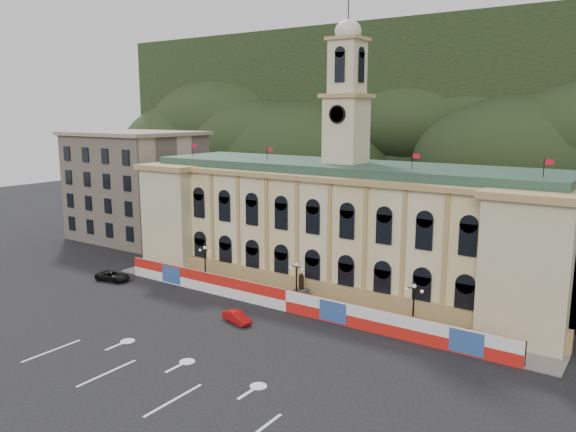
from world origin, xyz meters
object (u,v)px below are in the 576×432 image
Objects in this scene: lamp_center at (296,281)px; red_sedan at (237,317)px; statue at (301,294)px; black_suv at (113,276)px.

lamp_center is 8.46m from red_sedan.
statue reaches higher than red_sedan.
red_sedan is (-2.41, -7.72, -2.47)m from lamp_center.
statue is 0.72× the size of lamp_center.
lamp_center is 1.03× the size of black_suv.
statue is at bearing -1.21° from red_sedan.
statue is at bearing -87.25° from black_suv.
black_suv is (-22.99, 2.24, 0.04)m from red_sedan.
statue is 0.74× the size of black_suv.
statue is at bearing 90.00° from lamp_center.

